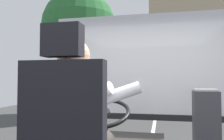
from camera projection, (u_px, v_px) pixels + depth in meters
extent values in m
cube|color=#383838|center=(156.00, 117.00, 10.17)|extent=(18.00, 44.00, 0.05)
cube|color=silver|center=(156.00, 117.00, 10.17)|extent=(0.12, 39.60, 0.00)
cube|color=black|center=(62.00, 121.00, 1.25)|extent=(0.48, 0.10, 0.66)
cube|color=black|center=(63.00, 40.00, 1.27)|extent=(0.22, 0.10, 0.18)
cylinder|color=silver|center=(73.00, 121.00, 1.41)|extent=(0.32, 0.32, 0.61)
cube|color=#70934C|center=(82.00, 105.00, 1.57)|extent=(0.06, 0.01, 0.38)
sphere|color=tan|center=(73.00, 56.00, 1.42)|extent=(0.20, 0.20, 0.20)
cylinder|color=silver|center=(100.00, 101.00, 1.66)|extent=(0.61, 0.22, 0.28)
cylinder|color=silver|center=(76.00, 100.00, 1.70)|extent=(0.61, 0.22, 0.28)
cylinder|color=black|center=(104.00, 133.00, 2.17)|extent=(0.07, 0.23, 0.43)
torus|color=black|center=(102.00, 113.00, 2.10)|extent=(0.51, 0.49, 0.23)
cylinder|color=black|center=(102.00, 113.00, 2.10)|extent=(0.14, 0.14, 0.08)
cube|color=#333338|center=(206.00, 137.00, 2.27)|extent=(0.24, 0.21, 0.91)
cube|color=#9E9993|center=(206.00, 90.00, 2.29)|extent=(0.21, 0.19, 0.02)
cube|color=silver|center=(141.00, 63.00, 3.24)|extent=(2.50, 0.01, 1.40)
cube|color=black|center=(141.00, 117.00, 3.21)|extent=(2.50, 0.08, 0.08)
cylinder|color=#4C3828|center=(79.00, 82.00, 10.80)|extent=(0.34, 0.34, 3.04)
sphere|color=#25612D|center=(79.00, 26.00, 10.91)|extent=(3.45, 3.45, 3.45)
cylinder|color=black|center=(221.00, 103.00, 14.29)|extent=(0.14, 0.46, 0.46)
cylinder|color=black|center=(211.00, 97.00, 19.08)|extent=(0.14, 0.49, 0.49)
cylinder|color=black|center=(218.00, 99.00, 16.50)|extent=(0.14, 0.49, 0.49)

